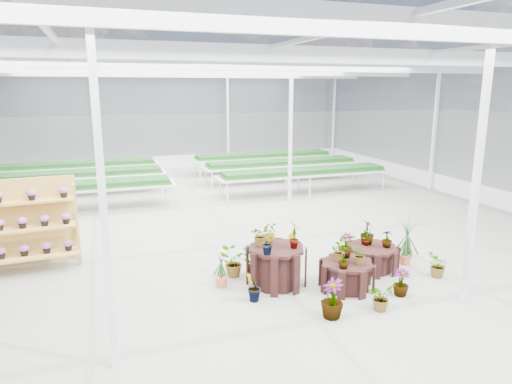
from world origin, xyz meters
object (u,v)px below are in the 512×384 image
object	(u,v)px
plinth_tall	(276,266)
plinth_low	(371,258)
plinth_mid	(347,275)
shelf_rack	(34,225)

from	to	relation	value
plinth_tall	plinth_low	world-z (taller)	plinth_tall
plinth_mid	shelf_rack	bearing A→B (deg)	151.59
plinth_low	shelf_rack	xyz separation A→B (m)	(-6.70, 2.38, 0.69)
plinth_tall	plinth_mid	size ratio (longest dim) A/B	1.11
plinth_mid	plinth_low	size ratio (longest dim) A/B	0.92
plinth_tall	plinth_mid	bearing A→B (deg)	-26.57
plinth_tall	shelf_rack	bearing A→B (deg)	151.10
plinth_tall	plinth_low	size ratio (longest dim) A/B	1.02
plinth_tall	shelf_rack	size ratio (longest dim) A/B	0.60
plinth_tall	plinth_mid	world-z (taller)	plinth_tall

